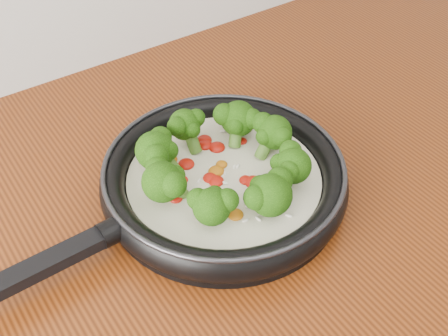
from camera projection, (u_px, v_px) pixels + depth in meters
skillet at (222, 177)px, 0.79m from camera, size 0.52×0.34×0.10m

